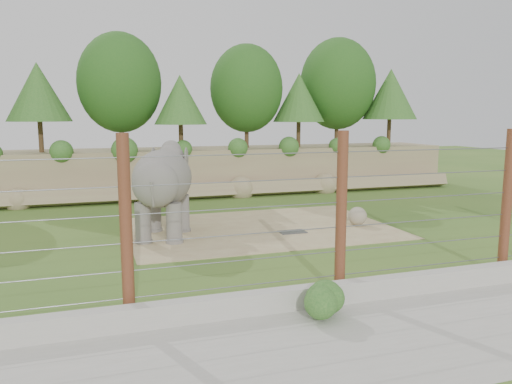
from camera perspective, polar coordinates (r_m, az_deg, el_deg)
name	(u,v)px	position (r m, az deg, el deg)	size (l,w,h in m)	color
ground	(275,249)	(16.57, 2.19, -6.48)	(90.00, 90.00, 0.00)	#3F6725
back_embankment	(206,122)	(28.34, -5.71, 7.92)	(30.00, 5.52, 8.77)	#8F755A
dirt_patch	(260,228)	(19.47, 0.47, -4.13)	(10.00, 7.00, 0.02)	tan
drain_grate	(292,232)	(18.78, 4.18, -4.56)	(1.00, 0.60, 0.03)	#262628
elephant	(163,192)	(18.08, -10.61, 0.01)	(1.75, 4.08, 3.30)	slate
stone_ball	(357,216)	(20.23, 11.52, -2.72)	(0.74, 0.74, 0.74)	#7C725C
retaining_wall	(349,291)	(12.15, 10.62, -11.11)	(26.00, 0.35, 0.50)	#ABAA9E
walkway	(398,337)	(10.67, 15.96, -15.62)	(26.00, 4.00, 0.01)	#ABAA9E
barrier_fence	(341,215)	(12.11, 9.71, -2.56)	(20.26, 0.26, 4.00)	#5B2B17
walkway_shrub	(326,302)	(11.00, 8.02, -12.39)	(0.77, 0.77, 0.77)	#275D21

